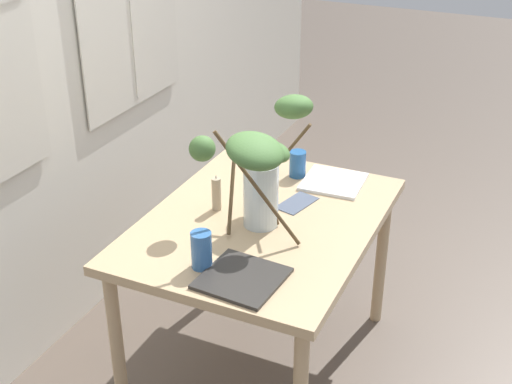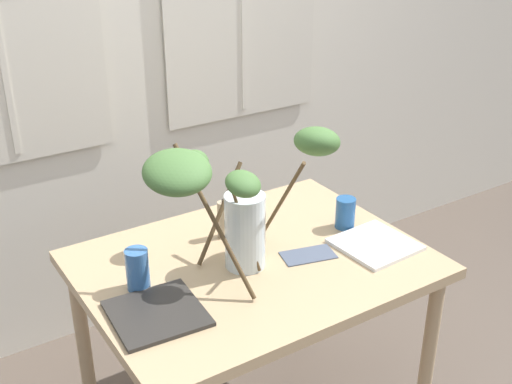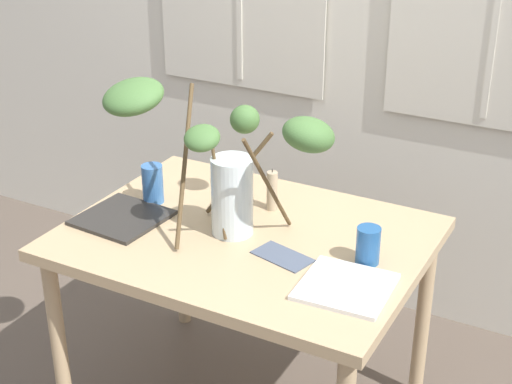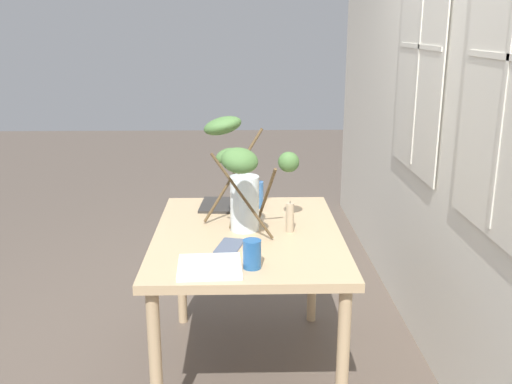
% 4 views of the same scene
% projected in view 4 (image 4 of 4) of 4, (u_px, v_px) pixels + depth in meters
% --- Properties ---
extents(ground, '(14.00, 14.00, 0.00)m').
position_uv_depth(ground, '(248.00, 370.00, 2.94)').
color(ground, brown).
extents(back_wall_with_windows, '(5.58, 0.14, 2.62)m').
position_uv_depth(back_wall_with_windows, '(467.00, 109.00, 2.60)').
color(back_wall_with_windows, silver).
rests_on(back_wall_with_windows, ground).
extents(dining_table, '(1.15, 0.87, 0.74)m').
position_uv_depth(dining_table, '(248.00, 248.00, 2.76)').
color(dining_table, tan).
rests_on(dining_table, ground).
extents(vase_with_branches, '(0.77, 0.52, 0.53)m').
position_uv_depth(vase_with_branches, '(241.00, 173.00, 2.73)').
color(vase_with_branches, silver).
rests_on(vase_with_branches, dining_table).
extents(drinking_glass_blue_left, '(0.07, 0.07, 0.14)m').
position_uv_depth(drinking_glass_blue_left, '(257.00, 194.00, 3.11)').
color(drinking_glass_blue_left, '#386BAD').
rests_on(drinking_glass_blue_left, dining_table).
extents(drinking_glass_blue_right, '(0.07, 0.07, 0.12)m').
position_uv_depth(drinking_glass_blue_right, '(252.00, 254.00, 2.32)').
color(drinking_glass_blue_right, '#235693').
rests_on(drinking_glass_blue_right, dining_table).
extents(plate_square_left, '(0.29, 0.29, 0.01)m').
position_uv_depth(plate_square_left, '(226.00, 205.00, 3.13)').
color(plate_square_left, '#2D2B28').
rests_on(plate_square_left, dining_table).
extents(plate_square_right, '(0.27, 0.27, 0.01)m').
position_uv_depth(plate_square_right, '(210.00, 267.00, 2.33)').
color(plate_square_right, white).
rests_on(plate_square_right, dining_table).
extents(napkin_folded, '(0.20, 0.14, 0.00)m').
position_uv_depth(napkin_folded, '(230.00, 246.00, 2.57)').
color(napkin_folded, '#4C566B').
rests_on(napkin_folded, dining_table).
extents(pillar_candle, '(0.04, 0.04, 0.15)m').
position_uv_depth(pillar_candle, '(290.00, 218.00, 2.73)').
color(pillar_candle, tan).
rests_on(pillar_candle, dining_table).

